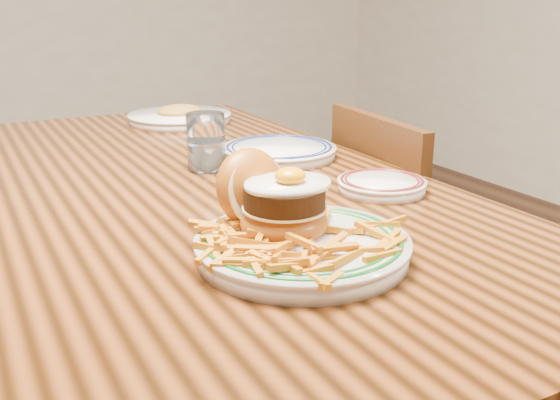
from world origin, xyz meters
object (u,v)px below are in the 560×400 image
table (193,224)px  chair_right (409,268)px  main_plate (293,228)px  side_plate (382,184)px

table → chair_right: bearing=-0.4°
chair_right → table: bearing=5.6°
table → main_plate: main_plate is taller
chair_right → main_plate: 0.77m
table → chair_right: size_ratio=1.91×
chair_right → main_plate: main_plate is taller
side_plate → chair_right: bearing=37.4°
main_plate → side_plate: (0.29, 0.18, -0.02)m
chair_right → side_plate: (-0.28, -0.23, 0.32)m
table → chair_right: 0.60m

